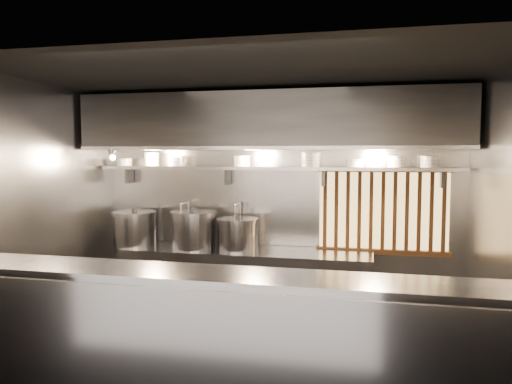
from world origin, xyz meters
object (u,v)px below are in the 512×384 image
at_px(pendant_bulb, 263,162).
at_px(stock_pot_mid, 194,230).
at_px(heat_lamp, 111,153).
at_px(stock_pot_right, 238,234).
at_px(stock_pot_left, 135,228).

bearing_deg(pendant_bulb, stock_pot_mid, -173.02).
height_order(heat_lamp, pendant_bulb, heat_lamp).
bearing_deg(stock_pot_mid, stock_pot_right, 0.93).
bearing_deg(heat_lamp, stock_pot_left, 61.32).
bearing_deg(heat_lamp, stock_pot_right, 9.62).
xyz_separation_m(heat_lamp, stock_pot_left, (0.15, 0.27, -0.95)).
distance_m(stock_pot_mid, stock_pot_right, 0.55).
bearing_deg(stock_pot_right, heat_lamp, -170.38).
distance_m(heat_lamp, stock_pot_right, 1.81).
relative_size(heat_lamp, stock_pot_mid, 0.46).
bearing_deg(stock_pot_mid, pendant_bulb, 6.98).
bearing_deg(stock_pot_mid, stock_pot_left, 178.26).
distance_m(heat_lamp, stock_pot_left, 1.00).
xyz_separation_m(stock_pot_left, stock_pot_mid, (0.80, -0.02, 0.01)).
bearing_deg(stock_pot_left, pendant_bulb, 2.75).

